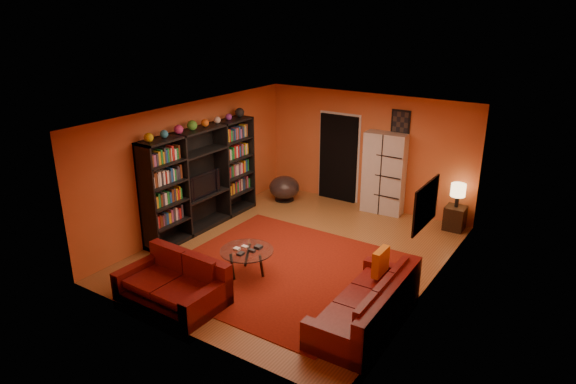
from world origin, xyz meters
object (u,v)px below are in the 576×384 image
Objects in this scene: tv at (202,184)px; sofa at (371,306)px; table_lamp at (458,191)px; storage_cabinet at (384,173)px; bowl_chair at (284,188)px; side_table at (455,218)px; entertainment_unit at (202,179)px; coffee_table at (247,253)px; loveseat at (176,284)px.

sofa is (4.36, -1.24, -0.68)m from tv.
table_lamp is (0.04, 4.04, 0.57)m from sofa.
storage_cabinet is at bearing -43.76° from tv.
sofa is 3.11× the size of bowl_chair.
storage_cabinet reaches higher than side_table.
tv is at bearing 162.76° from sofa.
entertainment_unit reaches higher than coffee_table.
side_table is at bearing -7.20° from storage_cabinet.
entertainment_unit is at bearing -139.42° from storage_cabinet.
sofa is 4.47m from storage_cabinet.
storage_cabinet is at bearing 15.17° from bowl_chair.
tv is 5.26m from side_table.
tv is at bearing 34.43° from loveseat.
tv is 5.22m from table_lamp.
tv reaches higher than table_lamp.
bowl_chair reaches higher than coffee_table.
storage_cabinet reaches higher than bowl_chair.
sofa is at bearing -90.56° from table_lamp.
storage_cabinet is at bearing 78.93° from coffee_table.
entertainment_unit is 5.22m from table_lamp.
entertainment_unit is 3.97m from storage_cabinet.
bowl_chair reaches higher than side_table.
bowl_chair is 1.44× the size of side_table.
table_lamp is at bearing -28.04° from loveseat.
sofa is at bearing -67.71° from loveseat.
table_lamp is (2.87, 5.13, 0.57)m from loveseat.
entertainment_unit is at bearing 162.02° from sofa.
tv is 0.94× the size of coffee_table.
coffee_table is at bearing 174.98° from sofa.
coffee_table is at bearing -29.89° from entertainment_unit.
coffee_table is (-2.38, 0.15, 0.13)m from sofa.
storage_cabinet is 1.78m from side_table.
storage_cabinet is 2.40m from bowl_chair.
side_table is (2.87, 5.13, -0.03)m from loveseat.
side_table is at bearing 7.71° from bowl_chair.
table_lamp is (3.89, 0.53, 0.54)m from bowl_chair.
storage_cabinet is at bearing -12.01° from loveseat.
tv reaches higher than bowl_chair.
tv is 3.98m from storage_cabinet.
entertainment_unit is at bearing -148.59° from table_lamp.
entertainment_unit is at bearing 33.34° from tv.
table_lamp reaches higher than coffee_table.
table_lamp reaches higher than loveseat.
side_table is (0.04, 4.04, -0.03)m from sofa.
storage_cabinet reaches higher than tv.
table_lamp reaches higher than sofa.
table_lamp is (4.45, 2.72, -0.20)m from entertainment_unit.
side_table is (2.42, 3.88, -0.17)m from coffee_table.
table_lamp reaches higher than bowl_chair.
table_lamp reaches higher than side_table.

